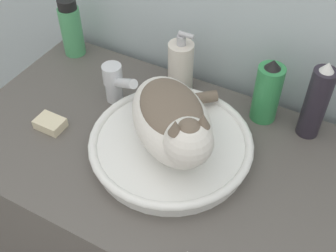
# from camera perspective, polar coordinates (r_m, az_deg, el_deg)

# --- Properties ---
(sink_basin) EXTENTS (0.37, 0.37, 0.05)m
(sink_basin) POSITION_cam_1_polar(r_m,az_deg,el_deg) (0.95, 0.40, -2.52)
(sink_basin) COLOR white
(sink_basin) RESTS_ON vanity_counter
(cat) EXTENTS (0.30, 0.33, 0.16)m
(cat) POSITION_cam_1_polar(r_m,az_deg,el_deg) (0.88, 0.79, 0.80)
(cat) COLOR silver
(cat) RESTS_ON sink_basin
(faucet) EXTENTS (0.12, 0.08, 0.12)m
(faucet) POSITION_cam_1_polar(r_m,az_deg,el_deg) (1.07, -7.16, 5.90)
(faucet) COLOR silver
(faucet) RESTS_ON vanity_counter
(soap_pump_bottle) EXTENTS (0.07, 0.07, 0.18)m
(soap_pump_bottle) POSITION_cam_1_polar(r_m,az_deg,el_deg) (1.09, 1.73, 8.06)
(soap_pump_bottle) COLOR silver
(soap_pump_bottle) RESTS_ON vanity_counter
(hairspray_can_black) EXTENTS (0.05, 0.05, 0.20)m
(hairspray_can_black) POSITION_cam_1_polar(r_m,az_deg,el_deg) (1.01, 19.44, 3.08)
(hairspray_can_black) COLOR #28232D
(hairspray_can_black) RESTS_ON vanity_counter
(mouthwash_bottle) EXTENTS (0.06, 0.06, 0.17)m
(mouthwash_bottle) POSITION_cam_1_polar(r_m,az_deg,el_deg) (1.25, -12.97, 12.77)
(mouthwash_bottle) COLOR #4CA366
(mouthwash_bottle) RESTS_ON vanity_counter
(spray_bottle_trigger) EXTENTS (0.06, 0.06, 0.17)m
(spray_bottle_trigger) POSITION_cam_1_polar(r_m,az_deg,el_deg) (1.03, 13.30, 4.48)
(spray_bottle_trigger) COLOR #338C4C
(spray_bottle_trigger) RESTS_ON vanity_counter
(soap_bar) EXTENTS (0.07, 0.05, 0.02)m
(soap_bar) POSITION_cam_1_polar(r_m,az_deg,el_deg) (1.06, -15.67, 0.33)
(soap_bar) COLOR beige
(soap_bar) RESTS_ON vanity_counter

